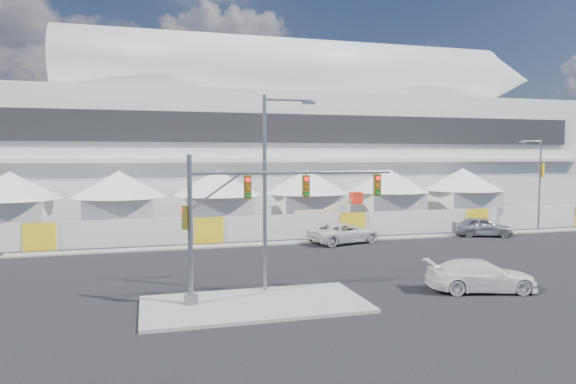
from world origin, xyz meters
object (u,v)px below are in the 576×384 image
object	(u,v)px
pickup_curb	(344,233)
pickup_near	(481,276)
sedan_silver	(482,227)
traffic_mast	(240,218)
streetlight_curb	(538,178)
boom_lift	(311,225)
lot_car_c	(107,228)
streetlight_median	(270,179)

from	to	relation	value
pickup_curb	pickup_near	bearing A→B (deg)	169.56
sedan_silver	traffic_mast	world-z (taller)	traffic_mast
pickup_near	streetlight_curb	distance (m)	23.99
sedan_silver	boom_lift	distance (m)	14.42
lot_car_c	boom_lift	distance (m)	17.20
sedan_silver	lot_car_c	size ratio (longest dim) A/B	1.07
pickup_curb	boom_lift	bearing A→B (deg)	5.33
streetlight_curb	streetlight_median	bearing A→B (deg)	-153.96
lot_car_c	streetlight_curb	distance (m)	37.72
lot_car_c	boom_lift	xyz separation A→B (m)	(16.55, -4.68, 0.33)
pickup_curb	traffic_mast	distance (m)	17.90
pickup_curb	pickup_near	world-z (taller)	pickup_curb
traffic_mast	streetlight_median	xyz separation A→B (m)	(1.71, 1.44, 1.68)
streetlight_median	boom_lift	world-z (taller)	streetlight_median
boom_lift	streetlight_curb	bearing A→B (deg)	-10.12
sedan_silver	pickup_near	xyz separation A→B (m)	(-11.14, -15.11, -0.04)
sedan_silver	lot_car_c	bearing A→B (deg)	93.52
streetlight_curb	boom_lift	xyz separation A→B (m)	(-20.15, 3.00, -3.80)
pickup_curb	traffic_mast	xyz separation A→B (m)	(-10.65, -14.05, 3.12)
pickup_near	traffic_mast	size ratio (longest dim) A/B	0.54
lot_car_c	boom_lift	bearing A→B (deg)	-109.75
pickup_curb	lot_car_c	world-z (taller)	pickup_curb
sedan_silver	boom_lift	world-z (taller)	boom_lift
sedan_silver	streetlight_median	xyz separation A→B (m)	(-21.36, -12.60, 4.79)
pickup_near	streetlight_curb	size ratio (longest dim) A/B	0.65
boom_lift	traffic_mast	bearing A→B (deg)	-118.78
pickup_curb	streetlight_median	xyz separation A→B (m)	(-8.93, -12.61, 4.81)
lot_car_c	streetlight_median	xyz separation A→B (m)	(9.08, -21.18, 4.96)
pickup_curb	boom_lift	xyz separation A→B (m)	(-1.46, 3.88, 0.17)
lot_car_c	streetlight_median	size ratio (longest dim) A/B	0.47
pickup_curb	streetlight_curb	xyz separation A→B (m)	(18.69, 0.88, 3.97)
lot_car_c	sedan_silver	bearing A→B (deg)	-109.70
traffic_mast	boom_lift	distance (m)	20.36
pickup_near	streetlight_median	world-z (taller)	streetlight_median
boom_lift	pickup_near	bearing A→B (deg)	-83.45
streetlight_median	pickup_near	bearing A→B (deg)	-13.84
pickup_near	pickup_curb	bearing A→B (deg)	18.90
pickup_near	streetlight_median	xyz separation A→B (m)	(-10.21, 2.52, 4.83)
lot_car_c	traffic_mast	distance (m)	24.01
sedan_silver	boom_lift	bearing A→B (deg)	93.57
streetlight_median	streetlight_curb	size ratio (longest dim) A/B	1.16
pickup_curb	lot_car_c	bearing A→B (deg)	49.29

